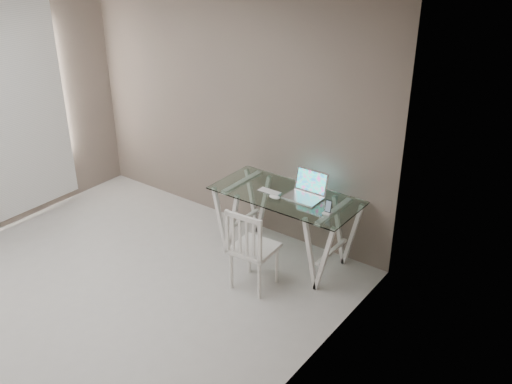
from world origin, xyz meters
TOP-DOWN VIEW (x-y plane):
  - room at (-0.06, 0.02)m, footprint 4.50×4.52m
  - desk at (1.00, 1.85)m, footprint 1.50×0.70m
  - chair at (1.03, 1.20)m, footprint 0.42×0.42m
  - laptop at (1.18, 1.94)m, footprint 0.36×0.30m
  - keyboard at (0.83, 1.80)m, footprint 0.25×0.11m
  - mouse at (0.96, 1.71)m, footprint 0.12×0.07m
  - phone_dock at (1.54, 1.75)m, footprint 0.07×0.07m

SIDE VIEW (x-z plane):
  - desk at x=1.00m, z-range 0.01..0.76m
  - chair at x=1.03m, z-range 0.04..0.90m
  - keyboard at x=0.83m, z-range 0.75..0.75m
  - mouse at x=0.96m, z-range 0.75..0.78m
  - phone_dock at x=1.54m, z-range 0.72..0.85m
  - laptop at x=1.18m, z-range 0.68..0.93m
  - room at x=-0.06m, z-range 0.36..3.07m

